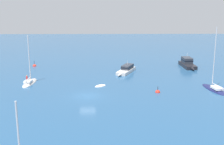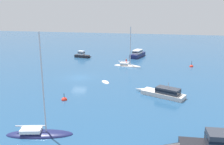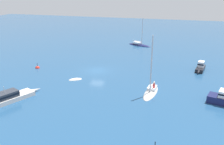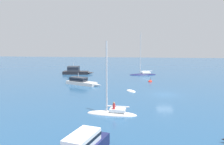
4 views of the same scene
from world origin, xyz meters
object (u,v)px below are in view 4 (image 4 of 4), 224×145
Objects in this scene: sailboat at (112,112)px; sloop at (143,74)px; motor_cruiser at (75,71)px; powerboat at (81,81)px; skiff at (131,91)px; mooring_buoy at (150,82)px.

sailboat is 0.83× the size of sloop.
motor_cruiser is 0.88× the size of sailboat.
sloop is at bearing 72.72° from powerboat.
sailboat is 13.08m from skiff.
skiff is (-5.17, -10.02, -0.60)m from powerboat.
mooring_buoy is (-9.82, -1.25, -0.16)m from sloop.
mooring_buoy is (4.38, -13.76, -0.60)m from powerboat.
powerboat is (18.10, 8.12, 0.38)m from sailboat.
sailboat is 19.85m from powerboat.
skiff is at bearing -56.03° from motor_cruiser.
sloop is 4.56× the size of skiff.
sailboat is at bearing -41.75° from powerboat.
sailboat is at bearing 135.37° from skiff.
sloop is at bearing -92.21° from sailboat.
mooring_buoy is at bearing -98.56° from sailboat.
sailboat is 6.54× the size of mooring_buoy.
mooring_buoy is at bearing 41.75° from powerboat.
sailboat is at bearing 165.93° from mooring_buoy.
powerboat is at bearing 107.67° from mooring_buoy.
sloop is (0.25, -17.29, -0.63)m from motor_cruiser.
sloop is (32.31, -4.38, -0.07)m from sailboat.
motor_cruiser is 1.03× the size of powerboat.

